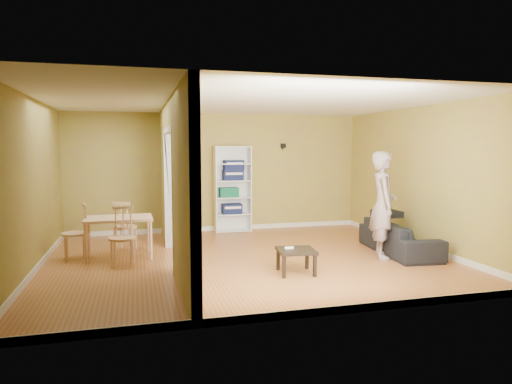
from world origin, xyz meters
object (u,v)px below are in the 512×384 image
Objects in this scene: sofa at (399,233)px; coffee_table at (296,253)px; bookshelf at (232,189)px; dining_table at (119,222)px; person at (383,195)px; chair_left at (75,232)px; chair_far at (125,226)px; chair_near at (122,237)px.

coffee_table is (-2.22, -0.80, -0.05)m from sofa.
dining_table is at bearing -140.47° from bookshelf.
person reaches higher than chair_left.
person reaches higher than chair_far.
chair_left is at bearing 152.19° from coffee_table.
chair_left is (-3.25, 1.71, 0.16)m from coffee_table.
bookshelf reaches higher than chair_far.
dining_table is at bearing 84.69° from sofa.
sofa is 3.51× the size of coffee_table.
sofa is at bearing 67.11° from chair_left.
coffee_table is 2.72m from chair_near.
person is at bearing 121.83° from sofa.
bookshelf is at bearing 45.76° from sofa.
dining_table is (-4.77, 0.90, 0.25)m from sofa.
bookshelf reaches higher than sofa.
bookshelf is at bearing 52.83° from person.
coffee_table is 0.60× the size of chair_far.
sofa is at bearing 19.79° from coffee_table.
bookshelf is 2.04× the size of chair_left.
chair_near is at bearing 38.35° from chair_left.
dining_table is 0.71m from chair_left.
chair_near is (0.07, -0.59, -0.15)m from dining_table.
coffee_table is 3.68m from chair_left.
sofa reaches higher than coffee_table.
chair_far is (-2.47, 2.23, 0.15)m from coffee_table.
chair_left is at bearing 54.71° from chair_far.
chair_near is at bearing 103.19° from person.
chair_near is at bearing 110.37° from chair_far.
bookshelf is (-2.42, 2.84, 0.59)m from sofa.
bookshelf reaches higher than chair_left.
sofa is 4.90m from chair_far.
chair_near is 1.13m from chair_far.
sofa is 1.00× the size of bookshelf.
chair_near is 1.02× the size of chair_far.
sofa is 2.04× the size of chair_near.
chair_left is at bearing 147.23° from chair_near.
sofa is 4.86m from dining_table.
bookshelf is (-1.94, 3.08, -0.11)m from person.
coffee_table is (0.20, -3.64, -0.64)m from bookshelf.
chair_near reaches higher than dining_table.
person reaches higher than dining_table.
chair_near is at bearing -83.02° from dining_table.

